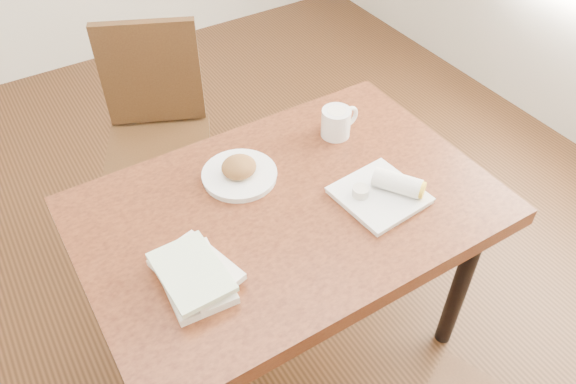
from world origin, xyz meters
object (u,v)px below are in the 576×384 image
chair_far (157,125)px  book_stack (194,274)px  plate_scone (239,172)px  table (288,222)px  coffee_mug (337,122)px  plate_burrito (385,191)px

chair_far → book_stack: 1.03m
plate_scone → book_stack: size_ratio=0.93×
plate_scone → book_stack: 0.42m
table → chair_far: (-0.11, 0.85, -0.12)m
plate_scone → coffee_mug: 0.39m
table → book_stack: 0.40m
plate_burrito → table: bearing=154.0°
book_stack → chair_far: bearing=75.5°
plate_burrito → book_stack: size_ratio=0.99×
chair_far → coffee_mug: bearing=-55.9°
chair_far → plate_burrito: 1.07m
coffee_mug → plate_burrito: (-0.06, -0.33, -0.03)m
table → plate_scone: bearing=110.7°
table → chair_far: bearing=97.5°
coffee_mug → book_stack: (-0.69, -0.32, -0.02)m
plate_scone → book_stack: (-0.29, -0.30, 0.01)m
plate_scone → plate_burrito: (0.34, -0.31, 0.00)m
table → plate_scone: (-0.07, 0.18, 0.11)m
plate_scone → coffee_mug: coffee_mug is taller
coffee_mug → table: bearing=-147.7°
plate_scone → book_stack: bearing=-134.5°
book_stack → coffee_mug: bearing=25.2°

